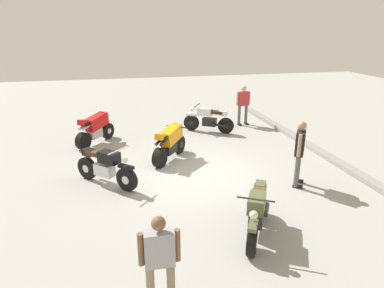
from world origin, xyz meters
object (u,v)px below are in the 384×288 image
at_px(motorcycle_orange_sportbike, 170,142).
at_px(person_in_red_shirt, 243,102).
at_px(motorcycle_black_cruiser, 105,167).
at_px(motorcycle_olive_vintage, 257,213).
at_px(motorcycle_silver_cruiser, 209,119).
at_px(person_in_gray_shirt, 160,258).
at_px(motorcycle_red_sportbike, 96,128).
at_px(person_in_black_shirt, 300,149).

bearing_deg(motorcycle_orange_sportbike, person_in_red_shirt, -10.92).
relative_size(motorcycle_orange_sportbike, motorcycle_black_cruiser, 1.05).
relative_size(motorcycle_olive_vintage, motorcycle_silver_cruiser, 0.96).
distance_m(motorcycle_orange_sportbike, motorcycle_silver_cruiser, 3.33).
xyz_separation_m(motorcycle_black_cruiser, person_in_gray_shirt, (4.58, 0.85, 0.36)).
relative_size(motorcycle_red_sportbike, person_in_black_shirt, 0.93).
xyz_separation_m(motorcycle_black_cruiser, motorcycle_silver_cruiser, (-4.10, 4.01, 0.00)).
height_order(motorcycle_red_sportbike, person_in_red_shirt, person_in_red_shirt).
distance_m(motorcycle_olive_vintage, motorcycle_silver_cruiser, 7.26).
bearing_deg(motorcycle_silver_cruiser, motorcycle_orange_sportbike, 83.73).
bearing_deg(motorcycle_red_sportbike, motorcycle_orange_sportbike, -94.85).
xyz_separation_m(motorcycle_silver_cruiser, person_in_black_shirt, (5.27, 1.00, 0.51)).
bearing_deg(person_in_black_shirt, person_in_red_shirt, 116.60).
height_order(motorcycle_orange_sportbike, motorcycle_silver_cruiser, motorcycle_orange_sportbike).
relative_size(person_in_black_shirt, person_in_red_shirt, 1.04).
xyz_separation_m(motorcycle_red_sportbike, person_in_gray_shirt, (8.20, 1.25, 0.28)).
bearing_deg(motorcycle_orange_sportbike, person_in_gray_shirt, -153.68).
distance_m(person_in_black_shirt, person_in_red_shirt, 6.04).
bearing_deg(motorcycle_red_sportbike, person_in_black_shirt, -94.03).
relative_size(person_in_black_shirt, person_in_gray_shirt, 1.14).
distance_m(person_in_gray_shirt, person_in_red_shirt, 10.60).
height_order(motorcycle_olive_vintage, person_in_red_shirt, person_in_red_shirt).
distance_m(motorcycle_silver_cruiser, person_in_red_shirt, 1.93).
distance_m(motorcycle_orange_sportbike, motorcycle_red_sportbike, 3.23).
relative_size(motorcycle_silver_cruiser, person_in_gray_shirt, 1.18).
height_order(motorcycle_olive_vintage, motorcycle_red_sportbike, motorcycle_red_sportbike).
height_order(motorcycle_olive_vintage, motorcycle_black_cruiser, motorcycle_black_cruiser).
height_order(motorcycle_olive_vintage, person_in_black_shirt, person_in_black_shirt).
xyz_separation_m(motorcycle_orange_sportbike, motorcycle_olive_vintage, (4.54, 1.03, -0.11)).
relative_size(motorcycle_olive_vintage, person_in_black_shirt, 1.00).
bearing_deg(motorcycle_orange_sportbike, motorcycle_black_cruiser, 162.98).
bearing_deg(motorcycle_orange_sportbike, motorcycle_red_sportbike, 84.62).
xyz_separation_m(motorcycle_orange_sportbike, person_in_gray_shirt, (6.03, -1.14, 0.28)).
relative_size(motorcycle_silver_cruiser, motorcycle_red_sportbike, 1.12).
xyz_separation_m(motorcycle_red_sportbike, person_in_black_shirt, (4.79, 5.40, 0.44)).
xyz_separation_m(motorcycle_olive_vintage, motorcycle_black_cruiser, (-3.09, -3.03, 0.03)).
bearing_deg(person_in_gray_shirt, motorcycle_silver_cruiser, -18.27).
distance_m(motorcycle_black_cruiser, person_in_red_shirt, 7.51).
height_order(motorcycle_orange_sportbike, person_in_gray_shirt, person_in_gray_shirt).
distance_m(motorcycle_black_cruiser, person_in_gray_shirt, 4.67).
bearing_deg(motorcycle_olive_vintage, person_in_red_shirt, -169.88).
bearing_deg(motorcycle_orange_sportbike, person_in_black_shirt, -93.91).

